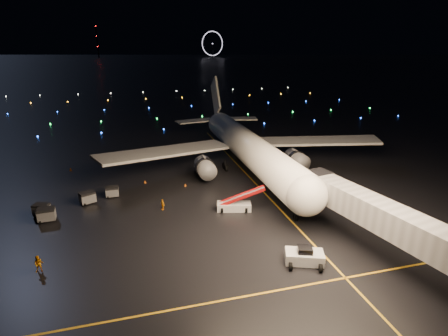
{
  "coord_description": "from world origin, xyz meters",
  "views": [
    {
      "loc": [
        -7.56,
        -35.46,
        22.13
      ],
      "look_at": [
        5.17,
        12.0,
        5.0
      ],
      "focal_mm": 28.0,
      "sensor_mm": 36.0,
      "label": 1
    }
  ],
  "objects_px": {
    "baggage_cart_0": "(112,192)",
    "baggage_cart_2": "(42,210)",
    "airliner": "(243,127)",
    "baggage_cart_3": "(47,215)",
    "crew_c": "(162,204)",
    "crew_b": "(39,264)",
    "pushback_tug": "(304,255)",
    "baggage_cart_1": "(87,198)",
    "belt_loader": "(234,199)"
  },
  "relations": [
    {
      "from": "baggage_cart_0",
      "to": "baggage_cart_2",
      "type": "height_order",
      "value": "baggage_cart_2"
    },
    {
      "from": "airliner",
      "to": "baggage_cart_3",
      "type": "xyz_separation_m",
      "value": [
        -32.29,
        -15.08,
        -6.8
      ]
    },
    {
      "from": "airliner",
      "to": "baggage_cart_3",
      "type": "distance_m",
      "value": 36.28
    },
    {
      "from": "crew_c",
      "to": "airliner",
      "type": "bearing_deg",
      "value": 107.21
    },
    {
      "from": "baggage_cart_2",
      "to": "baggage_cart_3",
      "type": "xyz_separation_m",
      "value": [
        0.99,
        -1.91,
        0.07
      ]
    },
    {
      "from": "crew_c",
      "to": "baggage_cart_2",
      "type": "relative_size",
      "value": 0.81
    },
    {
      "from": "baggage_cart_3",
      "to": "crew_b",
      "type": "bearing_deg",
      "value": -87.08
    },
    {
      "from": "pushback_tug",
      "to": "airliner",
      "type": "bearing_deg",
      "value": 104.67
    },
    {
      "from": "pushback_tug",
      "to": "crew_c",
      "type": "xyz_separation_m",
      "value": [
        -13.47,
        17.13,
        -0.15
      ]
    },
    {
      "from": "baggage_cart_2",
      "to": "baggage_cart_3",
      "type": "bearing_deg",
      "value": -43.09
    },
    {
      "from": "baggage_cart_1",
      "to": "belt_loader",
      "type": "bearing_deg",
      "value": -45.37
    },
    {
      "from": "crew_b",
      "to": "baggage_cart_1",
      "type": "distance_m",
      "value": 16.74
    },
    {
      "from": "crew_b",
      "to": "baggage_cart_0",
      "type": "distance_m",
      "value": 19.23
    },
    {
      "from": "belt_loader",
      "to": "crew_c",
      "type": "xyz_separation_m",
      "value": [
        -9.85,
        2.74,
        -0.9
      ]
    },
    {
      "from": "airliner",
      "to": "crew_b",
      "type": "relative_size",
      "value": 29.7
    },
    {
      "from": "baggage_cart_0",
      "to": "baggage_cart_1",
      "type": "bearing_deg",
      "value": -156.34
    },
    {
      "from": "pushback_tug",
      "to": "crew_b",
      "type": "height_order",
      "value": "pushback_tug"
    },
    {
      "from": "pushback_tug",
      "to": "baggage_cart_0",
      "type": "xyz_separation_m",
      "value": [
        -20.57,
        23.75,
        -0.15
      ]
    },
    {
      "from": "crew_c",
      "to": "baggage_cart_1",
      "type": "height_order",
      "value": "baggage_cart_1"
    },
    {
      "from": "baggage_cart_0",
      "to": "baggage_cart_2",
      "type": "bearing_deg",
      "value": -156.77
    },
    {
      "from": "crew_c",
      "to": "baggage_cart_3",
      "type": "relative_size",
      "value": 0.75
    },
    {
      "from": "belt_loader",
      "to": "baggage_cart_2",
      "type": "height_order",
      "value": "belt_loader"
    },
    {
      "from": "airliner",
      "to": "baggage_cart_2",
      "type": "height_order",
      "value": "airliner"
    },
    {
      "from": "baggage_cart_0",
      "to": "baggage_cart_2",
      "type": "relative_size",
      "value": 0.95
    },
    {
      "from": "crew_c",
      "to": "baggage_cart_2",
      "type": "bearing_deg",
      "value": -123.94
    },
    {
      "from": "airliner",
      "to": "baggage_cart_2",
      "type": "relative_size",
      "value": 27.09
    },
    {
      "from": "baggage_cart_0",
      "to": "baggage_cart_2",
      "type": "xyz_separation_m",
      "value": [
        -9.18,
        -4.17,
        0.04
      ]
    },
    {
      "from": "baggage_cart_0",
      "to": "baggage_cart_1",
      "type": "xyz_separation_m",
      "value": [
        -3.46,
        -1.6,
        0.09
      ]
    },
    {
      "from": "airliner",
      "to": "crew_b",
      "type": "height_order",
      "value": "airliner"
    },
    {
      "from": "airliner",
      "to": "baggage_cart_1",
      "type": "bearing_deg",
      "value": -158.82
    },
    {
      "from": "belt_loader",
      "to": "crew_b",
      "type": "distance_m",
      "value": 25.18
    },
    {
      "from": "baggage_cart_1",
      "to": "baggage_cart_3",
      "type": "xyz_separation_m",
      "value": [
        -4.73,
        -4.48,
        0.02
      ]
    },
    {
      "from": "airliner",
      "to": "crew_b",
      "type": "bearing_deg",
      "value": -138.56
    },
    {
      "from": "crew_c",
      "to": "crew_b",
      "type": "bearing_deg",
      "value": -75.75
    },
    {
      "from": "pushback_tug",
      "to": "baggage_cart_2",
      "type": "height_order",
      "value": "pushback_tug"
    },
    {
      "from": "baggage_cart_0",
      "to": "baggage_cart_3",
      "type": "relative_size",
      "value": 0.88
    },
    {
      "from": "airliner",
      "to": "belt_loader",
      "type": "xyz_separation_m",
      "value": [
        -7.15,
        -18.36,
        -6.01
      ]
    },
    {
      "from": "baggage_cart_0",
      "to": "baggage_cart_1",
      "type": "height_order",
      "value": "baggage_cart_1"
    },
    {
      "from": "crew_b",
      "to": "baggage_cart_0",
      "type": "height_order",
      "value": "crew_b"
    },
    {
      "from": "baggage_cart_2",
      "to": "crew_c",
      "type": "bearing_deg",
      "value": 11.02
    },
    {
      "from": "crew_b",
      "to": "airliner",
      "type": "bearing_deg",
      "value": 43.24
    },
    {
      "from": "crew_b",
      "to": "pushback_tug",
      "type": "bearing_deg",
      "value": -9.92
    },
    {
      "from": "belt_loader",
      "to": "baggage_cart_1",
      "type": "distance_m",
      "value": 21.85
    },
    {
      "from": "airliner",
      "to": "baggage_cart_3",
      "type": "height_order",
      "value": "airliner"
    },
    {
      "from": "pushback_tug",
      "to": "crew_b",
      "type": "relative_size",
      "value": 2.2
    },
    {
      "from": "belt_loader",
      "to": "baggage_cart_0",
      "type": "relative_size",
      "value": 3.69
    },
    {
      "from": "belt_loader",
      "to": "crew_c",
      "type": "height_order",
      "value": "belt_loader"
    },
    {
      "from": "baggage_cart_2",
      "to": "airliner",
      "type": "bearing_deg",
      "value": 41.18
    },
    {
      "from": "belt_loader",
      "to": "baggage_cart_3",
      "type": "relative_size",
      "value": 3.25
    },
    {
      "from": "crew_c",
      "to": "baggage_cart_2",
      "type": "height_order",
      "value": "baggage_cart_2"
    }
  ]
}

